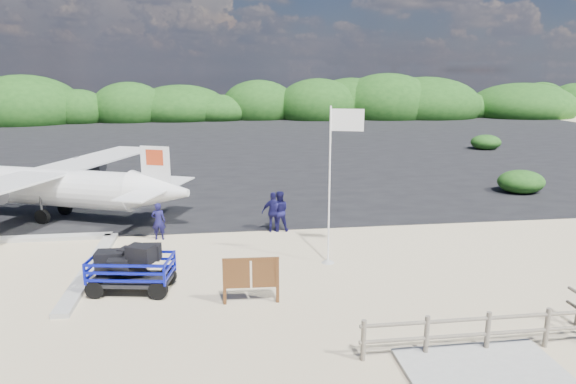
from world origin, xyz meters
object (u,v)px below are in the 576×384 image
Objects in this scene: crew_a at (158,221)px; crew_b at (279,211)px; baggage_cart at (133,291)px; signboard at (251,303)px; crew_c at (274,212)px; aircraft_large at (434,153)px; flagpole at (328,263)px.

crew_b is at bearing -170.39° from crew_a.
baggage_cart is at bearing 49.04° from crew_b.
crew_b is at bearing 79.50° from signboard.
crew_b is 0.24m from crew_c.
aircraft_large is (16.19, 25.22, 0.00)m from signboard.
baggage_cart is at bearing 48.33° from crew_c.
signboard is at bearing -135.04° from flagpole.
crew_c is 23.87m from aircraft_large.
signboard is at bearing 79.12° from aircraft_large.
signboard reaches higher than baggage_cart.
flagpole is at bearing 81.00° from aircraft_large.
signboard is 1.02× the size of crew_c.
crew_a is (0.26, 4.87, 0.74)m from baggage_cart.
signboard is (-2.82, -2.82, 0.00)m from flagpole.
baggage_cart is at bearing 162.64° from signboard.
aircraft_large is (19.42, 19.07, -0.74)m from crew_a.
baggage_cart is 3.72m from signboard.
crew_a is 0.89× the size of crew_c.
crew_c is 0.11× the size of aircraft_large.
crew_b is at bearing -160.50° from crew_c.
signboard is at bearing 79.12° from crew_b.
aircraft_large is at bearing 60.04° from signboard.
crew_a is at bearing 8.13° from crew_b.
signboard is at bearing -10.49° from baggage_cart.
crew_b is 23.67m from aircraft_large.
flagpole is at bearing 110.63° from crew_b.
signboard is 6.74m from crew_c.
crew_c is at bearing 57.20° from baggage_cart.
flagpole is 4.11m from crew_b.
baggage_cart is 7.20m from crew_c.
flagpole is 0.37× the size of aircraft_large.
aircraft_large is (14.86, 18.66, -0.84)m from crew_c.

